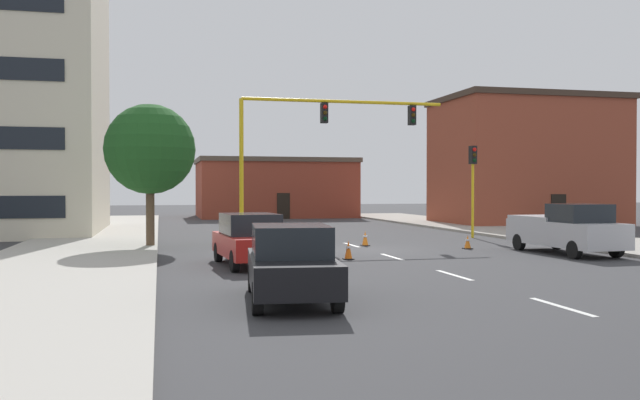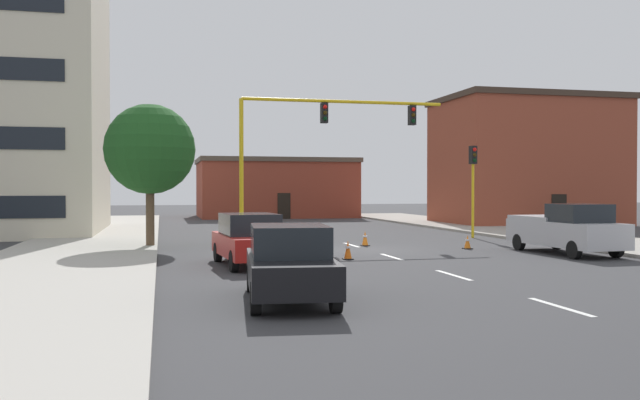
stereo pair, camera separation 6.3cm
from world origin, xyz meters
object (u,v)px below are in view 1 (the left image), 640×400
(traffic_signal_gantry, at_px, (273,193))
(traffic_cone_roadside_b, at_px, (365,238))
(sedan_red_near_left, at_px, (250,239))
(sedan_black_mid_left, at_px, (291,263))
(pickup_truck_silver, at_px, (566,229))
(tree_left_near, at_px, (150,150))
(traffic_cone_roadside_a, at_px, (468,242))
(traffic_cone_roadside_c, at_px, (348,250))
(traffic_light_pole_right, at_px, (473,170))

(traffic_signal_gantry, distance_m, traffic_cone_roadside_b, 4.89)
(sedan_red_near_left, bearing_deg, sedan_black_mid_left, -90.24)
(pickup_truck_silver, bearing_deg, tree_left_near, 158.43)
(traffic_cone_roadside_a, distance_m, traffic_cone_roadside_b, 4.53)
(traffic_cone_roadside_a, bearing_deg, traffic_cone_roadside_b, 146.90)
(traffic_signal_gantry, relative_size, traffic_cone_roadside_a, 18.15)
(traffic_signal_gantry, height_order, sedan_red_near_left, traffic_signal_gantry)
(traffic_cone_roadside_a, bearing_deg, traffic_signal_gantry, 147.59)
(tree_left_near, bearing_deg, traffic_signal_gantry, 14.23)
(pickup_truck_silver, relative_size, traffic_cone_roadside_c, 7.83)
(pickup_truck_silver, relative_size, sedan_red_near_left, 1.18)
(pickup_truck_silver, height_order, traffic_cone_roadside_a, pickup_truck_silver)
(sedan_red_near_left, bearing_deg, traffic_cone_roadside_a, 22.28)
(tree_left_near, height_order, traffic_cone_roadside_a, tree_left_near)
(sedan_red_near_left, height_order, traffic_cone_roadside_b, sedan_red_near_left)
(traffic_signal_gantry, height_order, traffic_cone_roadside_c, traffic_signal_gantry)
(pickup_truck_silver, distance_m, sedan_red_near_left, 12.67)
(sedan_black_mid_left, height_order, traffic_cone_roadside_a, sedan_black_mid_left)
(sedan_black_mid_left, bearing_deg, traffic_signal_gantry, 82.00)
(traffic_signal_gantry, height_order, sedan_black_mid_left, traffic_signal_gantry)
(sedan_black_mid_left, xyz_separation_m, traffic_cone_roadside_b, (6.06, 13.81, -0.55))
(pickup_truck_silver, bearing_deg, traffic_light_pole_right, 87.86)
(traffic_signal_gantry, bearing_deg, traffic_cone_roadside_a, -32.41)
(traffic_cone_roadside_a, xyz_separation_m, traffic_cone_roadside_b, (-3.79, 2.47, 0.04))
(sedan_black_mid_left, distance_m, traffic_cone_roadside_a, 15.03)
(traffic_cone_roadside_c, bearing_deg, traffic_light_pole_right, 43.56)
(pickup_truck_silver, relative_size, traffic_cone_roadside_b, 8.01)
(sedan_black_mid_left, bearing_deg, traffic_light_pole_right, 52.95)
(traffic_light_pole_right, distance_m, sedan_red_near_left, 16.51)
(traffic_cone_roadside_a, bearing_deg, sedan_red_near_left, -157.72)
(traffic_light_pole_right, height_order, sedan_black_mid_left, traffic_light_pole_right)
(traffic_signal_gantry, relative_size, traffic_light_pole_right, 2.25)
(pickup_truck_silver, bearing_deg, traffic_cone_roadside_c, -179.96)
(pickup_truck_silver, distance_m, traffic_cone_roadside_b, 8.53)
(traffic_light_pole_right, xyz_separation_m, sedan_red_near_left, (-12.95, -9.89, -2.64))
(traffic_cone_roadside_a, bearing_deg, traffic_light_pole_right, 61.95)
(traffic_cone_roadside_a, bearing_deg, pickup_truck_silver, -46.13)
(pickup_truck_silver, height_order, traffic_cone_roadside_b, pickup_truck_silver)
(tree_left_near, bearing_deg, pickup_truck_silver, -21.57)
(tree_left_near, xyz_separation_m, sedan_red_near_left, (3.34, -7.43, -3.36))
(traffic_signal_gantry, height_order, traffic_cone_roadside_a, traffic_signal_gantry)
(traffic_cone_roadside_b, relative_size, traffic_cone_roadside_c, 0.98)
(traffic_signal_gantry, bearing_deg, traffic_cone_roadside_b, -31.71)
(sedan_black_mid_left, height_order, traffic_cone_roadside_c, sedan_black_mid_left)
(traffic_signal_gantry, xyz_separation_m, sedan_black_mid_left, (-2.27, -16.15, -1.46))
(sedan_red_near_left, height_order, sedan_black_mid_left, same)
(traffic_light_pole_right, relative_size, tree_left_near, 0.77)
(traffic_light_pole_right, height_order, traffic_cone_roadside_b, traffic_light_pole_right)
(traffic_signal_gantry, bearing_deg, tree_left_near, -165.77)
(traffic_signal_gantry, relative_size, sedan_red_near_left, 2.33)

